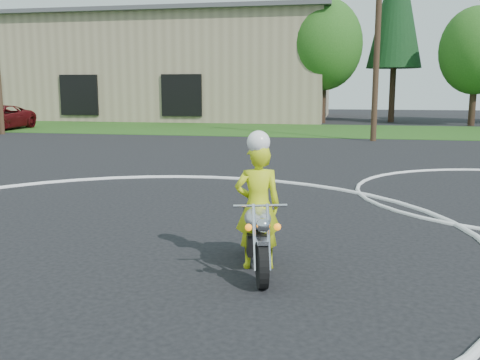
# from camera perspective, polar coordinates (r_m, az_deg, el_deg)

# --- Properties ---
(ground) EXTENTS (120.00, 120.00, 0.00)m
(ground) POSITION_cam_1_polar(r_m,az_deg,el_deg) (7.08, -21.29, -11.85)
(ground) COLOR black
(ground) RESTS_ON ground
(grass_strip) EXTENTS (120.00, 10.00, 0.02)m
(grass_strip) POSITION_cam_1_polar(r_m,az_deg,el_deg) (32.81, 4.72, 5.37)
(grass_strip) COLOR #1E4714
(grass_strip) RESTS_ON ground
(course_markings) EXTENTS (19.05, 19.05, 0.12)m
(course_markings) POSITION_cam_1_polar(r_m,az_deg,el_deg) (10.29, 2.53, -4.40)
(course_markings) COLOR silver
(course_markings) RESTS_ON ground
(primary_motorcycle) EXTENTS (0.78, 1.97, 1.06)m
(primary_motorcycle) POSITION_cam_1_polar(r_m,az_deg,el_deg) (7.46, 1.83, -5.89)
(primary_motorcycle) COLOR black
(primary_motorcycle) RESTS_ON ground
(rider_primary_grp) EXTENTS (0.74, 0.58, 1.96)m
(rider_primary_grp) POSITION_cam_1_polar(r_m,az_deg,el_deg) (7.49, 1.91, -2.43)
(rider_primary_grp) COLOR #C6D616
(rider_primary_grp) RESTS_ON ground
(warehouse) EXTENTS (41.00, 17.00, 8.30)m
(warehouse) POSITION_cam_1_polar(r_m,az_deg,el_deg) (50.42, -14.62, 11.35)
(warehouse) COLOR tan
(warehouse) RESTS_ON ground
(utility_poles) EXTENTS (41.60, 1.12, 10.00)m
(utility_poles) POSITION_cam_1_polar(r_m,az_deg,el_deg) (26.68, 14.48, 15.24)
(utility_poles) COLOR #473321
(utility_poles) RESTS_ON ground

